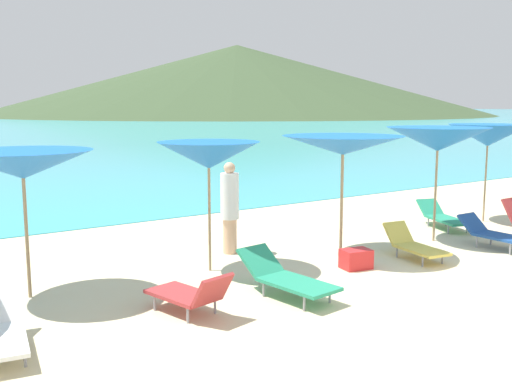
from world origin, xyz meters
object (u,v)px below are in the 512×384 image
Objects in this scene: umbrella_2 at (23,165)px; lounge_chair_5 at (286,277)px; umbrella_6 at (488,135)px; lounge_chair_2 at (191,294)px; umbrella_4 at (343,146)px; beachgoer_1 at (230,206)px; lounge_chair_9 at (443,216)px; umbrella_3 at (209,155)px; lounge_chair_8 at (414,245)px; umbrella_5 at (438,139)px; lounge_chair_11 at (493,233)px; cooler_box at (356,259)px.

lounge_chair_5 is (3.17, -2.11, -1.68)m from umbrella_2.
lounge_chair_2 is at bearing -169.59° from umbrella_6.
umbrella_6 is at bearing 5.09° from umbrella_4.
beachgoer_1 is at bearing 68.86° from lounge_chair_5.
umbrella_4 reaches higher than lounge_chair_9.
lounge_chair_9 is 5.39m from beachgoer_1.
umbrella_3 is 4.18m from lounge_chair_8.
umbrella_5 reaches higher than lounge_chair_5.
lounge_chair_9 is (-1.48, 0.06, -1.83)m from umbrella_6.
umbrella_5 is 1.67× the size of lounge_chair_11.
umbrella_2 reaches higher than beachgoer_1.
lounge_chair_2 is at bearing -126.98° from umbrella_3.
umbrella_5 reaches higher than umbrella_4.
lounge_chair_9 is 4.26m from cooler_box.
lounge_chair_2 is (-8.97, -1.65, -1.81)m from umbrella_6.
lounge_chair_9 is at bearing -172.20° from beachgoer_1.
lounge_chair_5 is (-4.74, -1.10, -1.83)m from umbrella_5.
umbrella_2 reaches higher than lounge_chair_9.
lounge_chair_2 is (-1.29, -1.71, -1.70)m from umbrella_3.
cooler_box is (2.16, -1.34, -1.82)m from umbrella_3.
lounge_chair_2 is (-3.84, -1.19, -1.79)m from umbrella_4.
lounge_chair_2 is at bearing -171.08° from umbrella_5.
beachgoer_1 reaches higher than lounge_chair_11.
umbrella_4 is at bearing -174.91° from umbrella_6.
umbrella_6 is (2.69, 0.66, -0.03)m from umbrella_5.
umbrella_6 is 5.99m from cooler_box.
umbrella_4 reaches higher than umbrella_3.
umbrella_6 is (10.60, -0.34, 0.13)m from umbrella_2.
lounge_chair_9 is at bearing -179.71° from lounge_chair_2.
umbrella_5 reaches higher than lounge_chair_8.
umbrella_2 is at bearing 171.66° from umbrella_4.
umbrella_2 is at bearing 165.91° from lounge_chair_11.
lounge_chair_2 reaches higher than cooler_box.
lounge_chair_8 is at bearing 170.50° from lounge_chair_2.
lounge_chair_9 is (2.68, 1.45, 0.01)m from lounge_chair_8.
lounge_chair_9 is (7.49, 1.70, -0.02)m from lounge_chair_2.
umbrella_5 is 2.17m from lounge_chair_11.
lounge_chair_2 is 7.68m from lounge_chair_9.
umbrella_4 is 2.12m from cooler_box.
umbrella_5 is 3.50m from cooler_box.
lounge_chair_2 is 0.78× the size of lounge_chair_5.
cooler_box is (-1.36, 0.12, -0.09)m from lounge_chair_8.
lounge_chair_9 is at bearing 7.98° from umbrella_4.
umbrella_3 is 1.62m from beachgoer_1.
lounge_chair_8 is 3.05m from lounge_chair_9.
umbrella_3 is at bearing 179.51° from umbrella_6.
umbrella_5 reaches higher than lounge_chair_11.
cooler_box is at bearing 171.81° from lounge_chair_11.
cooler_box is at bearing -141.78° from lounge_chair_9.
cooler_box is (1.25, -2.15, -0.76)m from beachgoer_1.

